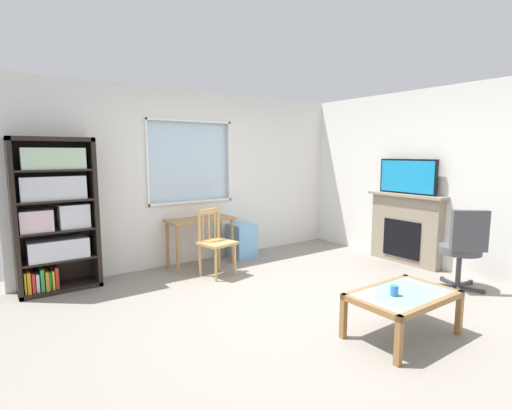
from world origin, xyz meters
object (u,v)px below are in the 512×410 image
coffee_table (403,299)px  bookshelf (54,212)px  sippy_cup (394,290)px  desk_under_window (200,226)px  office_chair (463,246)px  tv (408,176)px  plastic_drawer_unit (242,241)px  wooden_chair (215,242)px  fireplace (405,228)px

coffee_table → bookshelf: bearing=126.6°
coffee_table → sippy_cup: bearing=177.6°
coffee_table → sippy_cup: sippy_cup is taller
desk_under_window → office_chair: office_chair is taller
tv → bookshelf: bearing=158.6°
desk_under_window → plastic_drawer_unit: size_ratio=1.82×
tv → desk_under_window: bearing=147.6°
office_chair → plastic_drawer_unit: bearing=115.4°
desk_under_window → wooden_chair: wooden_chair is taller
coffee_table → plastic_drawer_unit: bearing=84.6°
tv → coffee_table: 2.70m
desk_under_window → sippy_cup: (0.34, -3.02, -0.14)m
bookshelf → desk_under_window: bookshelf is taller
desk_under_window → coffee_table: (0.46, -3.02, -0.24)m
fireplace → tv: size_ratio=1.31×
desk_under_window → sippy_cup: desk_under_window is taller
fireplace → coffee_table: fireplace is taller
office_chair → coffee_table: 1.65m
fireplace → sippy_cup: bearing=-148.3°
bookshelf → office_chair: bearing=-35.9°
office_chair → coffee_table: office_chair is taller
fireplace → coffee_table: size_ratio=1.24×
bookshelf → tv: bearing=-21.4°
fireplace → office_chair: 1.22m
plastic_drawer_unit → wooden_chair: bearing=-144.5°
desk_under_window → office_chair: 3.44m
wooden_chair → office_chair: size_ratio=0.90×
office_chair → sippy_cup: size_ratio=11.11×
tv → coffee_table: (-2.11, -1.39, -0.95)m
bookshelf → sippy_cup: size_ratio=20.32×
wooden_chair → plastic_drawer_unit: bearing=35.5°
fireplace → sippy_cup: (-2.25, -1.39, -0.07)m
sippy_cup → office_chair: bearing=9.1°
office_chair → fireplace: bearing=65.3°
desk_under_window → office_chair: bearing=-52.8°
coffee_table → sippy_cup: size_ratio=10.72×
plastic_drawer_unit → office_chair: size_ratio=0.53×
wooden_chair → sippy_cup: wooden_chair is taller
wooden_chair → office_chair: bearing=-46.5°
desk_under_window → tv: (2.57, -1.63, 0.71)m
wooden_chair → tv: (2.61, -1.12, 0.84)m
office_chair → wooden_chair: bearing=133.5°
plastic_drawer_unit → office_chair: 3.10m
plastic_drawer_unit → fireplace: bearing=-42.5°
tv → plastic_drawer_unit: bearing=137.2°
plastic_drawer_unit → office_chair: bearing=-64.6°
wooden_chair → fireplace: bearing=-23.0°
wooden_chair → sippy_cup: bearing=-81.4°
bookshelf → desk_under_window: (1.86, -0.11, -0.37)m
desk_under_window → plastic_drawer_unit: (0.75, 0.05, -0.32)m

